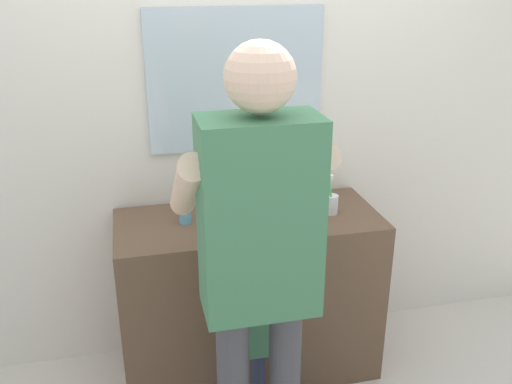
# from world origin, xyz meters

# --- Properties ---
(back_wall) EXTENTS (4.40, 0.10, 2.70)m
(back_wall) POSITION_xyz_m (0.00, 0.62, 1.35)
(back_wall) COLOR silver
(back_wall) RESTS_ON ground
(vanity_cabinet) EXTENTS (1.28, 0.54, 0.87)m
(vanity_cabinet) POSITION_xyz_m (0.00, 0.30, 0.43)
(vanity_cabinet) COLOR brown
(vanity_cabinet) RESTS_ON ground
(sink_basin) EXTENTS (0.37, 0.37, 0.11)m
(sink_basin) POSITION_xyz_m (0.00, 0.28, 0.93)
(sink_basin) COLOR silver
(sink_basin) RESTS_ON vanity_cabinet
(faucet) EXTENTS (0.18, 0.14, 0.18)m
(faucet) POSITION_xyz_m (0.00, 0.50, 0.95)
(faucet) COLOR #B7BABF
(faucet) RESTS_ON vanity_cabinet
(toothbrush_cup) EXTENTS (0.07, 0.07, 0.21)m
(toothbrush_cup) POSITION_xyz_m (0.41, 0.27, 0.92)
(toothbrush_cup) COLOR silver
(toothbrush_cup) RESTS_ON vanity_cabinet
(soap_bottle) EXTENTS (0.06, 0.06, 0.17)m
(soap_bottle) POSITION_xyz_m (-0.30, 0.32, 0.94)
(soap_bottle) COLOR #66B2D1
(soap_bottle) RESTS_ON vanity_cabinet
(child_toddler) EXTENTS (0.28, 0.28, 0.90)m
(child_toddler) POSITION_xyz_m (0.00, -0.10, 0.54)
(child_toddler) COLOR #2D334C
(child_toddler) RESTS_ON ground
(adult_parent) EXTENTS (0.56, 0.58, 1.79)m
(adult_parent) POSITION_xyz_m (-0.11, -0.37, 1.08)
(adult_parent) COLOR #47474C
(adult_parent) RESTS_ON ground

